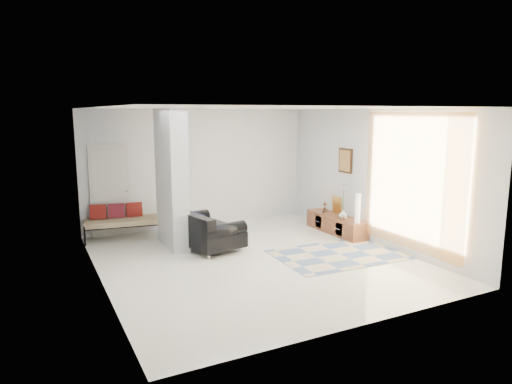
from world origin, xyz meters
name	(u,v)px	position (x,y,z in m)	size (l,w,h in m)	color
floor	(256,260)	(0.00, 0.00, 0.00)	(6.00, 6.00, 0.00)	white
ceiling	(256,108)	(0.00, 0.00, 2.80)	(6.00, 6.00, 0.00)	white
wall_back	(199,168)	(0.00, 3.00, 1.40)	(6.00, 6.00, 0.00)	silver
wall_front	(365,221)	(0.00, -3.00, 1.40)	(6.00, 6.00, 0.00)	silver
wall_left	(98,199)	(-2.75, 0.00, 1.40)	(6.00, 6.00, 0.00)	silver
wall_right	(373,177)	(2.75, 0.00, 1.40)	(6.00, 6.00, 0.00)	silver
partition_column	(172,179)	(-1.10, 1.60, 1.40)	(0.35, 1.20, 2.80)	#B7BCBF
hallway_door	(110,191)	(-2.10, 2.96, 1.02)	(0.85, 0.06, 2.04)	silver
curtain	(412,182)	(2.67, -1.15, 1.45)	(2.55, 2.55, 0.00)	gold
wall_art	(345,161)	(2.72, 0.90, 1.65)	(0.04, 0.45, 0.55)	#361E0E
media_console	(336,224)	(2.52, 0.90, 0.20)	(0.45, 1.77, 0.80)	brown
loveseat	(203,231)	(-0.59, 1.19, 0.35)	(1.25, 1.77, 0.76)	silver
daybed	(122,220)	(-1.92, 2.63, 0.42)	(1.72, 0.92, 0.77)	black
area_rug	(340,254)	(1.60, -0.45, 0.01)	(2.48, 1.65, 0.01)	#C1B393
cylinder_lamp	(358,208)	(2.50, 0.15, 0.72)	(0.12, 0.12, 0.63)	silver
bronze_figurine	(325,208)	(2.47, 1.29, 0.52)	(0.12, 0.12, 0.24)	black
vase	(343,214)	(2.47, 0.61, 0.50)	(0.19, 0.19, 0.20)	white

